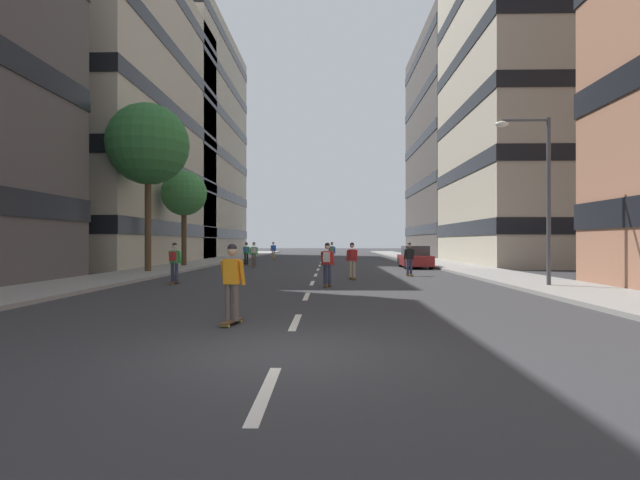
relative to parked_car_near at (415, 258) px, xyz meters
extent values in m
plane|color=#333335|center=(-6.62, 4.84, -0.70)|extent=(178.84, 178.84, 0.00)
cube|color=gray|center=(-16.24, 8.56, -0.63)|extent=(3.62, 81.97, 0.14)
cube|color=gray|center=(3.01, 8.56, -0.63)|extent=(3.62, 81.97, 0.14)
cube|color=silver|center=(-6.62, -26.97, -0.70)|extent=(0.16, 2.20, 0.01)
cube|color=silver|center=(-6.62, -21.97, -0.70)|extent=(0.16, 2.20, 0.01)
cube|color=silver|center=(-6.62, -16.97, -0.70)|extent=(0.16, 2.20, 0.01)
cube|color=silver|center=(-6.62, -11.97, -0.70)|extent=(0.16, 2.20, 0.01)
cube|color=silver|center=(-6.62, -6.97, -0.70)|extent=(0.16, 2.20, 0.01)
cube|color=silver|center=(-6.62, -1.97, -0.70)|extent=(0.16, 2.20, 0.01)
cube|color=silver|center=(-6.62, 3.03, -0.70)|extent=(0.16, 2.20, 0.01)
cube|color=silver|center=(-6.62, 8.03, -0.70)|extent=(0.16, 2.20, 0.01)
cube|color=silver|center=(-6.62, 13.03, -0.70)|extent=(0.16, 2.20, 0.01)
cube|color=silver|center=(-6.62, 18.03, -0.70)|extent=(0.16, 2.20, 0.01)
cube|color=silver|center=(-6.62, 23.03, -0.70)|extent=(0.16, 2.20, 0.01)
cube|color=silver|center=(-6.62, 28.03, -0.70)|extent=(0.16, 2.20, 0.01)
cube|color=silver|center=(-6.62, 33.03, -0.70)|extent=(0.16, 2.20, 0.01)
cube|color=silver|center=(-6.62, 38.03, -0.70)|extent=(0.16, 2.20, 0.01)
cube|color=#B2A893|center=(-26.13, 6.06, 10.97)|extent=(16.17, 23.68, 23.34)
cube|color=black|center=(-26.13, 6.06, 2.10)|extent=(16.29, 23.80, 1.10)
cube|color=black|center=(-26.13, 6.06, 6.77)|extent=(16.29, 23.80, 1.10)
cube|color=black|center=(-26.13, 6.06, 11.44)|extent=(16.29, 23.80, 1.10)
cube|color=black|center=(-26.13, 6.06, 16.10)|extent=(16.29, 23.80, 1.10)
cube|color=black|center=(-26.13, 6.06, 20.77)|extent=(16.29, 23.80, 1.10)
cube|color=#B2A893|center=(-26.13, 24.44, 12.98)|extent=(16.17, 23.36, 27.36)
cube|color=black|center=(-26.13, 24.44, 2.04)|extent=(16.29, 23.48, 1.10)
cube|color=black|center=(-26.13, 24.44, 6.60)|extent=(16.29, 23.48, 1.10)
cube|color=black|center=(-26.13, 24.44, 11.16)|extent=(16.29, 23.48, 1.10)
cube|color=black|center=(-26.13, 24.44, 15.72)|extent=(16.29, 23.48, 1.10)
cube|color=black|center=(-26.13, 24.44, 20.28)|extent=(16.29, 23.48, 1.10)
cube|color=black|center=(-26.13, 24.44, 24.84)|extent=(16.29, 23.48, 1.10)
cube|color=#B2A893|center=(12.90, 6.06, 15.76)|extent=(16.17, 16.61, 32.91)
cube|color=black|center=(12.90, 6.06, 2.12)|extent=(16.29, 16.73, 1.10)
cube|color=black|center=(12.90, 6.06, 6.82)|extent=(16.29, 16.73, 1.10)
cube|color=black|center=(12.90, 6.06, 11.53)|extent=(16.29, 16.73, 1.10)
cube|color=black|center=(12.90, 6.06, 16.23)|extent=(16.29, 16.73, 1.10)
cube|color=#4C4744|center=(12.90, 24.44, 12.43)|extent=(16.17, 19.70, 26.26)
cube|color=black|center=(12.90, 24.44, 2.45)|extent=(16.29, 19.82, 1.10)
cube|color=black|center=(12.90, 24.44, 7.70)|extent=(16.29, 19.82, 1.10)
cube|color=black|center=(12.90, 24.44, 12.96)|extent=(16.29, 19.82, 1.10)
cube|color=black|center=(12.90, 24.44, 18.21)|extent=(16.29, 19.82, 1.10)
cube|color=black|center=(12.90, 24.44, 23.46)|extent=(16.29, 19.82, 1.10)
cube|color=maroon|center=(0.00, 0.04, -0.17)|extent=(1.80, 4.40, 0.70)
cube|color=#2D3338|center=(0.00, -0.11, 0.50)|extent=(1.60, 2.10, 0.64)
cylinder|color=black|center=(-0.80, 1.49, -0.38)|extent=(0.22, 0.64, 0.64)
cylinder|color=black|center=(0.80, 1.49, -0.38)|extent=(0.22, 0.64, 0.64)
cylinder|color=black|center=(-0.80, -1.41, -0.38)|extent=(0.22, 0.64, 0.64)
cylinder|color=black|center=(0.80, -1.41, -0.38)|extent=(0.22, 0.64, 0.64)
cylinder|color=#4C3823|center=(-16.24, 0.80, 1.44)|extent=(0.36, 0.36, 4.01)
sphere|color=#387A3D|center=(-16.24, 0.80, 4.57)|extent=(3.20, 3.20, 3.20)
cylinder|color=#4C3823|center=(-16.24, -5.86, 2.26)|extent=(0.36, 0.36, 5.64)
sphere|color=#2D6B33|center=(-16.24, -5.86, 6.69)|extent=(4.62, 4.62, 4.62)
cylinder|color=#3F3F44|center=(2.65, -14.14, 2.69)|extent=(0.16, 0.16, 6.50)
cylinder|color=#3F3F44|center=(1.75, -14.14, 5.84)|extent=(1.80, 0.10, 0.10)
ellipsoid|color=silver|center=(0.85, -14.14, 5.69)|extent=(0.50, 0.30, 0.24)
cube|color=brown|center=(-11.58, 15.13, -0.62)|extent=(0.41, 0.92, 0.02)
cylinder|color=#D8BF4C|center=(-11.65, 15.44, -0.66)|extent=(0.19, 0.11, 0.07)
cylinder|color=#D8BF4C|center=(-11.50, 14.82, -0.66)|extent=(0.19, 0.11, 0.07)
cylinder|color=tan|center=(-11.66, 15.11, -0.21)|extent=(0.17, 0.17, 0.80)
cylinder|color=tan|center=(-11.49, 15.15, -0.21)|extent=(0.17, 0.17, 0.80)
cube|color=blue|center=(-11.58, 15.13, 0.47)|extent=(0.36, 0.27, 0.55)
cylinder|color=blue|center=(-11.80, 15.13, 0.44)|extent=(0.14, 0.24, 0.55)
cylinder|color=blue|center=(-11.37, 15.23, 0.44)|extent=(0.14, 0.24, 0.55)
sphere|color=beige|center=(-11.58, 15.15, 0.92)|extent=(0.22, 0.22, 0.22)
sphere|color=black|center=(-11.58, 15.15, 0.97)|extent=(0.21, 0.21, 0.21)
cube|color=brown|center=(-12.53, -12.47, -0.62)|extent=(0.28, 0.91, 0.02)
cylinder|color=#D8BF4C|center=(-12.50, -12.15, -0.66)|extent=(0.19, 0.09, 0.07)
cylinder|color=#D8BF4C|center=(-12.55, -12.79, -0.66)|extent=(0.19, 0.09, 0.07)
cylinder|color=#2D334C|center=(-12.62, -12.47, -0.21)|extent=(0.15, 0.15, 0.80)
cylinder|color=#2D334C|center=(-12.44, -12.48, -0.21)|extent=(0.15, 0.15, 0.80)
cube|color=green|center=(-12.53, -12.47, 0.47)|extent=(0.34, 0.23, 0.55)
cylinder|color=green|center=(-12.74, -12.40, 0.44)|extent=(0.11, 0.24, 0.55)
cylinder|color=green|center=(-12.30, -12.44, 0.44)|extent=(0.11, 0.24, 0.55)
sphere|color=beige|center=(-12.52, -12.45, 0.92)|extent=(0.22, 0.22, 0.22)
sphere|color=black|center=(-12.52, -12.45, 0.97)|extent=(0.21, 0.21, 0.21)
cube|color=#A52626|center=(-12.54, -12.65, 0.50)|extent=(0.27, 0.18, 0.40)
cube|color=brown|center=(-11.31, 1.24, -0.62)|extent=(0.33, 0.92, 0.02)
cylinder|color=#D8BF4C|center=(-11.36, 1.56, -0.66)|extent=(0.19, 0.10, 0.07)
cylinder|color=#D8BF4C|center=(-11.26, 0.92, -0.66)|extent=(0.19, 0.10, 0.07)
cylinder|color=#594C47|center=(-11.40, 1.23, -0.21)|extent=(0.16, 0.16, 0.80)
cylinder|color=#594C47|center=(-11.22, 1.25, -0.21)|extent=(0.16, 0.16, 0.80)
cube|color=green|center=(-11.31, 1.24, 0.47)|extent=(0.35, 0.25, 0.55)
cylinder|color=green|center=(-11.54, 1.26, 0.44)|extent=(0.12, 0.24, 0.55)
cylinder|color=green|center=(-11.10, 1.32, 0.44)|extent=(0.12, 0.24, 0.55)
sphere|color=beige|center=(-11.31, 1.26, 0.92)|extent=(0.22, 0.22, 0.22)
sphere|color=black|center=(-11.31, 1.26, 0.97)|extent=(0.21, 0.21, 0.21)
cube|color=beige|center=(-11.28, 1.06, 0.50)|extent=(0.28, 0.20, 0.40)
cube|color=brown|center=(-4.77, -9.76, -0.62)|extent=(0.32, 0.92, 0.02)
cylinder|color=#D8BF4C|center=(-4.81, -9.45, -0.66)|extent=(0.19, 0.09, 0.07)
cylinder|color=#D8BF4C|center=(-4.72, -10.08, -0.66)|extent=(0.19, 0.09, 0.07)
cylinder|color=tan|center=(-4.86, -9.77, -0.21)|extent=(0.16, 0.16, 0.80)
cylinder|color=tan|center=(-4.68, -9.75, -0.21)|extent=(0.16, 0.16, 0.80)
cube|color=red|center=(-4.77, -9.76, 0.47)|extent=(0.34, 0.24, 0.55)
cylinder|color=red|center=(-4.99, -9.74, 0.44)|extent=(0.12, 0.24, 0.55)
cylinder|color=red|center=(-4.56, -9.68, 0.44)|extent=(0.12, 0.24, 0.55)
sphere|color=tan|center=(-4.77, -9.74, 0.92)|extent=(0.22, 0.22, 0.22)
sphere|color=black|center=(-4.77, -9.74, 0.97)|extent=(0.21, 0.21, 0.21)
cube|color=#A52626|center=(-4.74, -9.94, 0.50)|extent=(0.28, 0.19, 0.40)
cube|color=brown|center=(-5.69, 4.49, -0.62)|extent=(0.26, 0.91, 0.02)
cylinder|color=#D8BF4C|center=(-5.67, 4.81, -0.66)|extent=(0.18, 0.08, 0.07)
cylinder|color=#D8BF4C|center=(-5.71, 4.17, -0.66)|extent=(0.18, 0.08, 0.07)
cylinder|color=tan|center=(-5.78, 4.49, -0.21)|extent=(0.15, 0.15, 0.80)
cylinder|color=tan|center=(-5.60, 4.48, -0.21)|extent=(0.15, 0.15, 0.80)
cube|color=blue|center=(-5.69, 4.49, 0.47)|extent=(0.33, 0.22, 0.55)
cylinder|color=blue|center=(-5.90, 4.55, 0.44)|extent=(0.10, 0.23, 0.55)
cylinder|color=blue|center=(-5.46, 4.52, 0.44)|extent=(0.10, 0.23, 0.55)
sphere|color=beige|center=(-5.68, 4.51, 0.92)|extent=(0.22, 0.22, 0.22)
sphere|color=black|center=(-5.68, 4.51, 0.97)|extent=(0.21, 0.21, 0.21)
cube|color=#4C8C4C|center=(-5.70, 4.31, 0.50)|extent=(0.27, 0.18, 0.40)
cube|color=brown|center=(-7.99, -22.35, -0.62)|extent=(0.40, 0.92, 0.02)
cylinder|color=#D8BF4C|center=(-7.92, -22.04, -0.66)|extent=(0.19, 0.11, 0.07)
cylinder|color=#D8BF4C|center=(-8.06, -22.66, -0.66)|extent=(0.19, 0.11, 0.07)
cylinder|color=#594C47|center=(-8.08, -22.33, -0.21)|extent=(0.17, 0.17, 0.80)
cylinder|color=#594C47|center=(-7.90, -22.37, -0.21)|extent=(0.17, 0.17, 0.80)
cube|color=orange|center=(-7.99, -22.35, 0.47)|extent=(0.36, 0.27, 0.55)
cylinder|color=orange|center=(-8.19, -22.25, 0.44)|extent=(0.14, 0.24, 0.55)
cylinder|color=orange|center=(-7.76, -22.35, 0.44)|extent=(0.14, 0.24, 0.55)
sphere|color=tan|center=(-7.98, -22.33, 0.92)|extent=(0.22, 0.22, 0.22)
sphere|color=black|center=(-7.98, -22.33, 0.97)|extent=(0.21, 0.21, 0.21)
cube|color=brown|center=(-5.95, -13.52, -0.62)|extent=(0.36, 0.92, 0.02)
cylinder|color=#D8BF4C|center=(-5.89, -13.21, -0.66)|extent=(0.19, 0.10, 0.07)
cylinder|color=#D8BF4C|center=(-6.01, -13.84, -0.66)|extent=(0.19, 0.10, 0.07)
cylinder|color=#2D334C|center=(-6.04, -13.51, -0.21)|extent=(0.16, 0.16, 0.80)
cylinder|color=#2D334C|center=(-5.86, -13.54, -0.21)|extent=(0.16, 0.16, 0.80)
cube|color=red|center=(-5.95, -13.52, 0.47)|extent=(0.35, 0.25, 0.55)
cylinder|color=red|center=(-6.15, -13.43, 0.44)|extent=(0.13, 0.24, 0.55)
cylinder|color=red|center=(-5.72, -13.51, 0.44)|extent=(0.13, 0.24, 0.55)
sphere|color=beige|center=(-5.94, -13.50, 0.92)|extent=(0.22, 0.22, 0.22)
sphere|color=black|center=(-5.94, -13.50, 0.97)|extent=(0.21, 0.21, 0.21)
cube|color=beige|center=(-5.98, -13.70, 0.50)|extent=(0.28, 0.20, 0.40)
cube|color=brown|center=(-12.17, 2.97, -0.62)|extent=(0.36, 0.92, 0.02)
cylinder|color=#D8BF4C|center=(-12.11, 3.28, -0.66)|extent=(0.19, 0.10, 0.07)
cylinder|color=#D8BF4C|center=(-12.23, 2.65, -0.66)|extent=(0.19, 0.10, 0.07)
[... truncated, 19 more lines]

